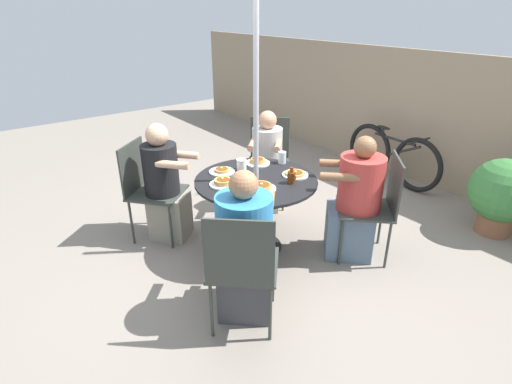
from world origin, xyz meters
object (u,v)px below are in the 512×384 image
(pancake_plate_c, at_px, (222,171))
(pancake_plate_a, at_px, (223,183))
(patio_chair_south, at_px, (377,201))
(drinking_glass_a, at_px, (282,157))
(diner_south, at_px, (355,204))
(patio_chair_west, at_px, (268,155))
(diner_west, at_px, (267,165))
(diner_east, at_px, (245,252))
(pancake_plate_b, at_px, (295,174))
(pancake_plate_e, at_px, (258,162))
(syrup_bottle, at_px, (291,177))
(potted_shrub, at_px, (502,193))
(coffee_cup, at_px, (242,165))
(patio_chair_east, at_px, (242,264))
(patio_chair_north, at_px, (147,185))
(diner_north, at_px, (165,188))
(pancake_plate_d, at_px, (262,187))
(bicycle, at_px, (392,156))
(patio_table, at_px, (256,192))

(pancake_plate_c, bearing_deg, pancake_plate_a, -31.07)
(patio_chair_south, bearing_deg, drinking_glass_a, 63.53)
(diner_south, relative_size, patio_chair_west, 1.19)
(diner_south, relative_size, pancake_plate_a, 4.73)
(patio_chair_south, distance_m, diner_west, 1.40)
(diner_east, bearing_deg, pancake_plate_b, 70.79)
(pancake_plate_b, height_order, pancake_plate_e, pancake_plate_e)
(drinking_glass_a, bearing_deg, pancake_plate_a, -83.05)
(diner_south, bearing_deg, patio_chair_west, 39.18)
(syrup_bottle, distance_m, potted_shrub, 2.19)
(pancake_plate_b, distance_m, coffee_cup, 0.52)
(pancake_plate_a, bearing_deg, patio_chair_east, -26.38)
(diner_south, relative_size, pancake_plate_b, 4.73)
(patio_chair_north, height_order, pancake_plate_e, patio_chair_north)
(diner_east, distance_m, pancake_plate_c, 1.10)
(diner_west, height_order, potted_shrub, diner_west)
(diner_south, height_order, potted_shrub, diner_south)
(diner_south, distance_m, pancake_plate_e, 1.03)
(diner_north, relative_size, potted_shrub, 1.47)
(patio_chair_west, relative_size, diner_west, 0.87)
(diner_south, distance_m, pancake_plate_b, 0.60)
(diner_north, bearing_deg, patio_chair_south, 92.87)
(patio_chair_east, height_order, pancake_plate_a, patio_chair_east)
(patio_chair_east, relative_size, diner_south, 0.84)
(coffee_cup, bearing_deg, drinking_glass_a, 77.11)
(diner_north, bearing_deg, pancake_plate_d, 78.27)
(diner_south, xyz_separation_m, syrup_bottle, (-0.37, -0.44, 0.25))
(diner_west, xyz_separation_m, coffee_cup, (0.37, -0.61, 0.26))
(coffee_cup, bearing_deg, pancake_plate_a, -60.41)
(potted_shrub, bearing_deg, patio_chair_south, -111.23)
(patio_chair_east, bearing_deg, pancake_plate_b, 73.66)
(drinking_glass_a, bearing_deg, patio_chair_south, 18.73)
(patio_chair_east, bearing_deg, pancake_plate_a, 106.35)
(patio_chair_south, xyz_separation_m, bicycle, (-0.94, 1.61, -0.20))
(patio_table, relative_size, pancake_plate_b, 4.57)
(pancake_plate_a, bearing_deg, pancake_plate_c, 148.93)
(patio_chair_south, bearing_deg, bicycle, -14.86)
(patio_chair_west, distance_m, drinking_glass_a, 0.71)
(pancake_plate_e, bearing_deg, bicycle, 86.92)
(patio_chair_north, xyz_separation_m, diner_west, (0.20, 1.33, -0.05))
(pancake_plate_d, bearing_deg, diner_west, 138.57)
(pancake_plate_c, bearing_deg, diner_west, 111.15)
(patio_table, height_order, patio_chair_north, patio_chair_north)
(diner_south, height_order, pancake_plate_e, diner_south)
(pancake_plate_e, relative_size, syrup_bottle, 1.66)
(patio_chair_south, height_order, patio_chair_west, same)
(diner_south, bearing_deg, bicycle, -20.32)
(diner_south, relative_size, syrup_bottle, 7.85)
(diner_south, bearing_deg, pancake_plate_d, 104.59)
(diner_east, bearing_deg, patio_chair_north, 136.17)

